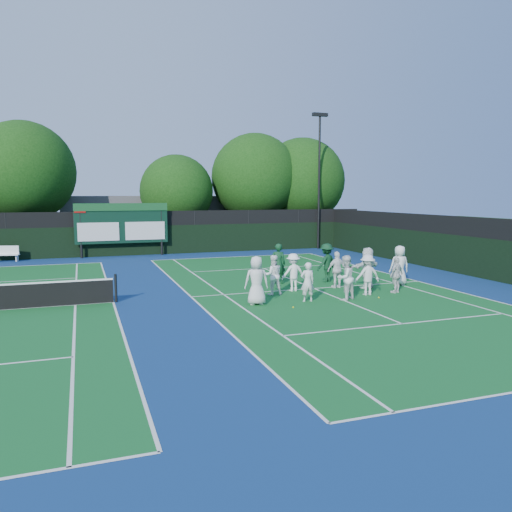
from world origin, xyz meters
name	(u,v)px	position (x,y,z in m)	size (l,w,h in m)	color
ground	(324,293)	(0.00, 0.00, 0.00)	(120.00, 120.00, 0.00)	#183A0F
court_apron	(178,298)	(-6.00, 1.00, 0.00)	(34.00, 32.00, 0.01)	navy
near_court	(314,288)	(0.00, 1.00, 0.01)	(11.05, 23.85, 0.01)	#125822
back_fence	(137,235)	(-6.00, 16.00, 1.36)	(34.00, 0.08, 3.00)	black
divider_fence_right	(478,251)	(9.00, 1.00, 1.36)	(0.08, 32.00, 3.00)	black
scoreboard	(122,224)	(-7.01, 15.59, 2.19)	(6.00, 0.21, 3.55)	black
clubhouse	(175,219)	(-2.00, 24.00, 2.00)	(18.00, 6.00, 4.00)	#59595E
light_pole_right	(319,165)	(7.50, 15.70, 6.30)	(1.20, 0.30, 10.12)	black
bench	(6,253)	(-14.01, 15.37, 0.53)	(1.60, 0.75, 0.98)	white
tree_b	(26,174)	(-12.97, 19.58, 5.51)	(6.89, 6.89, 9.14)	black
tree_c	(178,193)	(-2.45, 19.58, 4.22)	(5.53, 5.53, 7.13)	black
tree_d	(256,180)	(3.86, 19.58, 5.31)	(6.93, 6.93, 8.95)	black
tree_e	(303,183)	(7.99, 19.58, 5.06)	(7.00, 7.00, 8.75)	black
tennis_ball_0	(293,307)	(-2.38, -2.18, 0.03)	(0.07, 0.07, 0.07)	#C2C717
tennis_ball_1	(366,286)	(2.47, 0.71, 0.03)	(0.07, 0.07, 0.07)	#C2C717
tennis_ball_2	(370,289)	(2.22, -0.03, 0.03)	(0.07, 0.07, 0.07)	#C2C717
tennis_ball_3	(262,292)	(-2.44, 0.93, 0.03)	(0.07, 0.07, 0.07)	#C2C717
tennis_ball_4	(253,277)	(-1.59, 4.67, 0.03)	(0.07, 0.07, 0.07)	#C2C717
tennis_ball_5	(379,298)	(1.54, -1.73, 0.03)	(0.07, 0.07, 0.07)	#C2C717
player_front_0	(257,280)	(-3.44, -1.17, 0.92)	(0.90, 0.59, 1.85)	silver
player_front_1	(307,282)	(-1.42, -1.34, 0.77)	(0.56, 0.37, 1.54)	white
player_front_2	(345,278)	(0.11, -1.51, 0.88)	(0.86, 0.67, 1.76)	white
player_front_3	(367,275)	(1.45, -0.97, 0.84)	(1.09, 0.62, 1.68)	silver
player_front_4	(396,275)	(2.84, -0.99, 0.76)	(0.90, 0.37, 1.53)	silver
player_back_0	(273,275)	(-2.19, 0.35, 0.83)	(0.80, 0.63, 1.66)	white
player_back_1	(293,272)	(-1.09, 0.80, 0.81)	(1.05, 0.60, 1.62)	white
player_back_2	(337,270)	(1.05, 0.84, 0.82)	(0.96, 0.40, 1.63)	white
player_back_3	(367,268)	(2.30, 0.41, 0.91)	(1.68, 0.54, 1.81)	white
player_back_4	(399,265)	(4.06, 0.52, 0.91)	(0.89, 0.58, 1.82)	white
coach_left	(278,264)	(-1.04, 2.66, 0.94)	(0.69, 0.45, 1.88)	#103D20
coach_right	(327,263)	(1.31, 2.36, 0.91)	(1.18, 0.68, 1.83)	#0F371C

